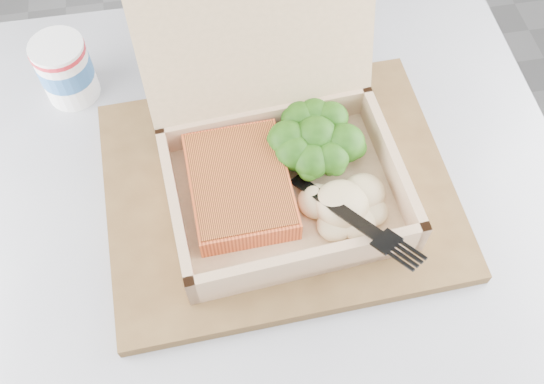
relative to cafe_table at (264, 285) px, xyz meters
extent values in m
cylinder|color=black|center=(0.00, 0.00, -0.51)|extent=(0.39, 0.39, 0.02)
cylinder|color=black|center=(0.00, 0.00, -0.19)|extent=(0.07, 0.07, 0.67)
cube|color=#9B9CA4|center=(0.00, 0.00, 0.16)|extent=(0.72, 0.72, 0.03)
cube|color=brown|center=(0.02, 0.04, 0.19)|extent=(0.38, 0.31, 0.02)
cube|color=tan|center=(0.03, 0.02, 0.20)|extent=(0.26, 0.20, 0.01)
cube|color=tan|center=(-0.09, 0.01, 0.22)|extent=(0.02, 0.19, 0.05)
cube|color=tan|center=(0.14, 0.02, 0.22)|extent=(0.02, 0.19, 0.05)
cube|color=tan|center=(0.03, -0.07, 0.22)|extent=(0.24, 0.03, 0.05)
cube|color=tan|center=(0.02, 0.11, 0.22)|extent=(0.24, 0.03, 0.05)
cube|color=tan|center=(0.02, 0.14, 0.33)|extent=(0.25, 0.08, 0.18)
cube|color=orange|center=(-0.02, 0.03, 0.22)|extent=(0.11, 0.14, 0.03)
ellipsoid|color=#D6BE8A|center=(0.08, -0.01, 0.22)|extent=(0.09, 0.08, 0.03)
cube|color=black|center=(0.04, 0.03, 0.23)|extent=(0.07, 0.11, 0.04)
cube|color=black|center=(0.09, -0.04, 0.23)|extent=(0.05, 0.06, 0.02)
cylinder|color=white|center=(-0.20, 0.22, 0.22)|extent=(0.06, 0.06, 0.08)
cylinder|color=#3064A8|center=(-0.20, 0.22, 0.22)|extent=(0.06, 0.06, 0.03)
cylinder|color=red|center=(-0.20, 0.22, 0.25)|extent=(0.06, 0.06, 0.01)
cube|color=white|center=(0.02, 0.23, 0.18)|extent=(0.10, 0.16, 0.00)
camera|label=1|loc=(-0.04, -0.30, 0.76)|focal=40.00mm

